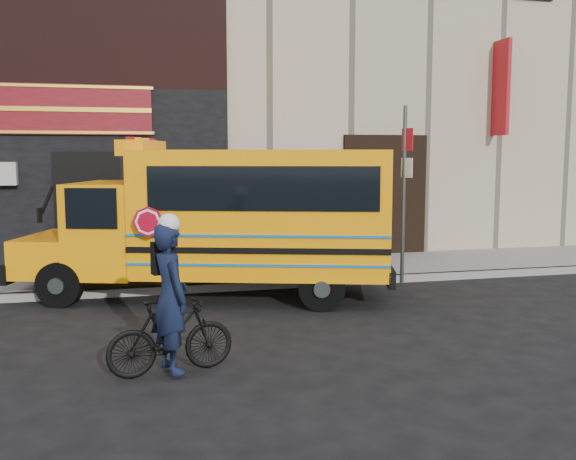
# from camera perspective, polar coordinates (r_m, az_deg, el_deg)

# --- Properties ---
(ground) EXTENTS (120.00, 120.00, 0.00)m
(ground) POSITION_cam_1_polar(r_m,az_deg,el_deg) (10.33, -0.69, -8.23)
(ground) COLOR black
(ground) RESTS_ON ground
(curb) EXTENTS (40.00, 0.20, 0.15)m
(curb) POSITION_cam_1_polar(r_m,az_deg,el_deg) (12.79, -3.36, -4.96)
(curb) COLOR gray
(curb) RESTS_ON ground
(sidewalk) EXTENTS (40.00, 3.00, 0.15)m
(sidewalk) POSITION_cam_1_polar(r_m,az_deg,el_deg) (14.24, -4.46, -3.76)
(sidewalk) COLOR gray
(sidewalk) RESTS_ON ground
(building) EXTENTS (20.00, 10.70, 12.00)m
(building) POSITION_cam_1_polar(r_m,az_deg,el_deg) (20.59, -7.77, 16.37)
(building) COLOR tan
(building) RESTS_ON sidewalk
(school_bus) EXTENTS (7.22, 4.08, 2.92)m
(school_bus) POSITION_cam_1_polar(r_m,az_deg,el_deg) (11.94, -5.42, 1.15)
(school_bus) COLOR black
(school_bus) RESTS_ON ground
(sign_pole) EXTENTS (0.12, 0.31, 3.65)m
(sign_pole) POSITION_cam_1_polar(r_m,az_deg,el_deg) (13.38, 10.29, 3.74)
(sign_pole) COLOR #3D443F
(sign_pole) RESTS_ON ground
(bicycle) EXTENTS (1.62, 0.72, 0.94)m
(bicycle) POSITION_cam_1_polar(r_m,az_deg,el_deg) (8.04, -10.39, -9.26)
(bicycle) COLOR black
(bicycle) RESTS_ON ground
(cyclist) EXTENTS (0.62, 0.76, 1.81)m
(cyclist) POSITION_cam_1_polar(r_m,az_deg,el_deg) (7.89, -10.41, -6.28)
(cyclist) COLOR black
(cyclist) RESTS_ON ground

